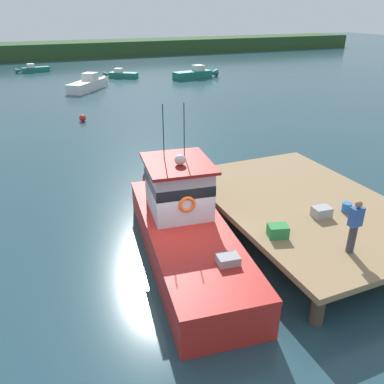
# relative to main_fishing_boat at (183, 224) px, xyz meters

# --- Properties ---
(ground_plane) EXTENTS (200.00, 200.00, 0.00)m
(ground_plane) POSITION_rel_main_fishing_boat_xyz_m (-0.27, -0.48, -1.01)
(ground_plane) COLOR #23424C
(dock) EXTENTS (6.00, 9.00, 1.20)m
(dock) POSITION_rel_main_fishing_boat_xyz_m (4.53, -0.48, 0.07)
(dock) COLOR #4C3D2D
(dock) RESTS_ON ground
(main_fishing_boat) EXTENTS (3.54, 9.95, 4.80)m
(main_fishing_boat) POSITION_rel_main_fishing_boat_xyz_m (0.00, 0.00, 0.00)
(main_fishing_boat) COLOR red
(main_fishing_boat) RESTS_ON ground
(crate_single_by_cleat) EXTENTS (0.63, 0.49, 0.34)m
(crate_single_by_cleat) POSITION_rel_main_fishing_boat_xyz_m (4.33, -1.64, 0.37)
(crate_single_by_cleat) COLOR #9E9EA3
(crate_single_by_cleat) RESTS_ON dock
(crate_stack_near_edge) EXTENTS (0.70, 0.59, 0.38)m
(crate_stack_near_edge) POSITION_rel_main_fishing_boat_xyz_m (2.26, -2.13, 0.38)
(crate_stack_near_edge) COLOR #2D8442
(crate_stack_near_edge) RESTS_ON dock
(bait_bucket) EXTENTS (0.32, 0.32, 0.34)m
(bait_bucket) POSITION_rel_main_fishing_boat_xyz_m (5.33, -1.72, 0.36)
(bait_bucket) COLOR #2866B2
(bait_bucket) RESTS_ON dock
(deckhand_by_the_boat) EXTENTS (0.36, 0.22, 1.63)m
(deckhand_by_the_boat) POSITION_rel_main_fishing_boat_xyz_m (3.69, -3.64, 1.05)
(deckhand_by_the_boat) COLOR #383842
(deckhand_by_the_boat) RESTS_ON dock
(moored_boat_off_the_point) EXTENTS (5.89, 2.20, 1.47)m
(moored_boat_off_the_point) POSITION_rel_main_fishing_boat_xyz_m (14.80, 33.02, -0.50)
(moored_boat_off_the_point) COLOR #196B5B
(moored_boat_off_the_point) RESTS_ON ground
(moored_boat_far_left) EXTENTS (3.88, 3.15, 1.07)m
(moored_boat_far_left) POSITION_rel_main_fishing_boat_xyz_m (6.85, 36.90, -0.64)
(moored_boat_far_left) COLOR #196B5B
(moored_boat_far_left) RESTS_ON ground
(moored_boat_near_channel) EXTENTS (4.23, 1.58, 1.06)m
(moored_boat_near_channel) POSITION_rel_main_fishing_boat_xyz_m (-2.48, 45.72, -0.64)
(moored_boat_near_channel) COLOR #196B5B
(moored_boat_near_channel) RESTS_ON ground
(moored_boat_mid_harbor) EXTENTS (4.98, 5.65, 1.60)m
(moored_boat_mid_harbor) POSITION_rel_main_fishing_boat_xyz_m (2.04, 30.73, -0.46)
(moored_boat_mid_harbor) COLOR silver
(moored_boat_mid_harbor) RESTS_ON ground
(mooring_buoy_outer) EXTENTS (0.37, 0.37, 0.37)m
(mooring_buoy_outer) POSITION_rel_main_fishing_boat_xyz_m (6.72, 5.83, -0.82)
(mooring_buoy_outer) COLOR silver
(mooring_buoy_outer) RESTS_ON ground
(mooring_buoy_inshore) EXTENTS (0.49, 0.49, 0.49)m
(mooring_buoy_inshore) POSITION_rel_main_fishing_boat_xyz_m (-0.51, 18.56, -0.76)
(mooring_buoy_inshore) COLOR red
(mooring_buoy_inshore) RESTS_ON ground
(far_shoreline) EXTENTS (120.00, 8.00, 2.40)m
(far_shoreline) POSITION_rel_main_fishing_boat_xyz_m (-0.27, 61.52, 0.19)
(far_shoreline) COLOR #284723
(far_shoreline) RESTS_ON ground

